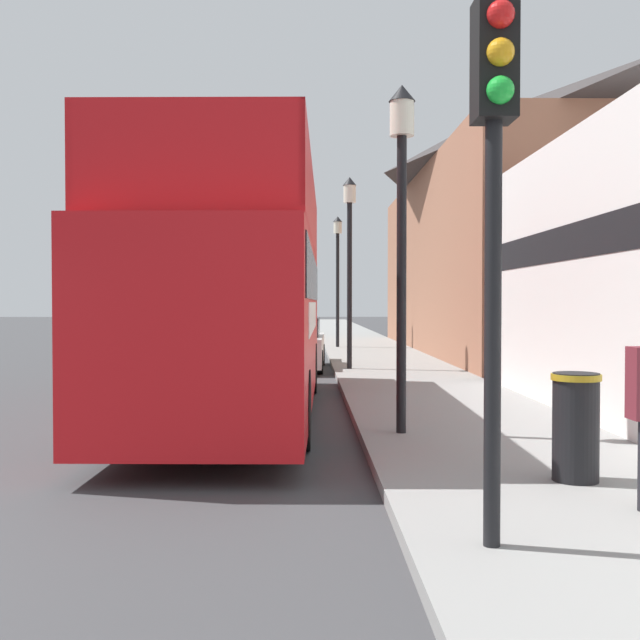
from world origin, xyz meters
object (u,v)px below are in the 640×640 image
at_px(tour_bus, 239,307).
at_px(lamp_post_second, 350,238).
at_px(litter_bin, 576,424).
at_px(traffic_signal, 495,146).
at_px(parked_car_ahead_of_bus, 290,345).
at_px(lamp_post_third, 338,258).
at_px(lamp_post_nearest, 402,193).

xyz_separation_m(tour_bus, lamp_post_second, (2.24, 7.05, 1.77)).
distance_m(tour_bus, litter_bin, 6.54).
relative_size(traffic_signal, litter_bin, 3.68).
bearing_deg(parked_car_ahead_of_bus, traffic_signal, -81.26).
relative_size(lamp_post_second, lamp_post_third, 0.98).
relative_size(traffic_signal, lamp_post_third, 0.76).
xyz_separation_m(lamp_post_nearest, lamp_post_third, (-0.03, 19.23, 0.30)).
relative_size(lamp_post_nearest, litter_bin, 4.38).
height_order(parked_car_ahead_of_bus, lamp_post_nearest, lamp_post_nearest).
bearing_deg(lamp_post_third, parked_car_ahead_of_bus, -101.44).
relative_size(lamp_post_nearest, lamp_post_third, 0.90).
relative_size(tour_bus, parked_car_ahead_of_bus, 2.24).
height_order(parked_car_ahead_of_bus, lamp_post_third, lamp_post_third).
bearing_deg(lamp_post_nearest, lamp_post_third, 90.10).
bearing_deg(litter_bin, lamp_post_third, 93.61).
bearing_deg(lamp_post_third, lamp_post_nearest, -89.90).
xyz_separation_m(tour_bus, lamp_post_third, (2.34, 16.67, 1.82)).
distance_m(parked_car_ahead_of_bus, lamp_post_second, 3.54).
bearing_deg(traffic_signal, lamp_post_third, 90.22).
bearing_deg(tour_bus, lamp_post_third, 83.58).
distance_m(lamp_post_second, lamp_post_third, 9.62).
bearing_deg(lamp_post_nearest, lamp_post_second, 90.77).
relative_size(lamp_post_second, litter_bin, 4.77).
xyz_separation_m(parked_car_ahead_of_bus, lamp_post_nearest, (1.71, -10.93, 2.63)).
relative_size(parked_car_ahead_of_bus, lamp_post_third, 0.88).
height_order(tour_bus, traffic_signal, traffic_signal).
xyz_separation_m(lamp_post_second, litter_bin, (1.48, -12.31, -2.86)).
bearing_deg(traffic_signal, lamp_post_nearest, 90.70).
height_order(lamp_post_third, litter_bin, lamp_post_third).
bearing_deg(litter_bin, parked_car_ahead_of_bus, 102.67).
bearing_deg(tour_bus, lamp_post_nearest, -45.64).
bearing_deg(traffic_signal, tour_bus, 108.66).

